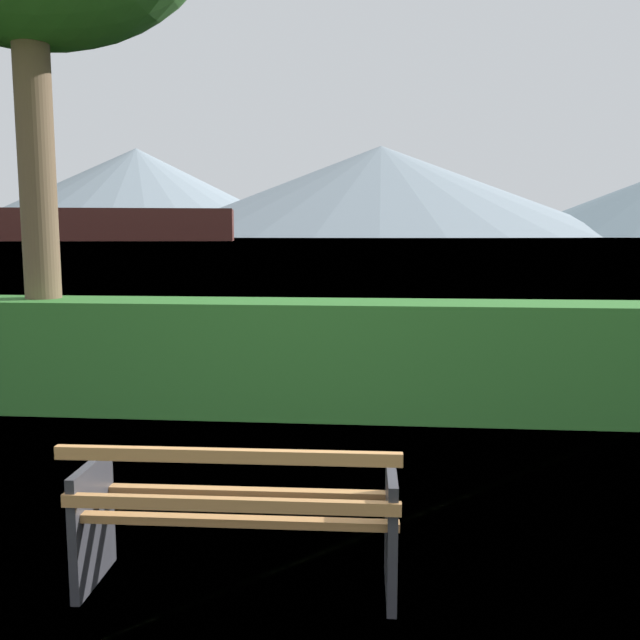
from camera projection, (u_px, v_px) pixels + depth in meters
ground_plane at (241, 585)px, 3.66m from camera, size 1400.00×1400.00×0.00m
water_surface at (379, 239)px, 306.41m from camera, size 620.00×620.00×0.00m
park_bench at (238, 515)px, 3.55m from camera, size 1.71×0.60×0.87m
hedge_row at (310, 358)px, 7.12m from camera, size 11.96×0.84×1.20m
distant_hills at (334, 194)px, 564.51m from camera, size 746.42×389.48×78.99m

